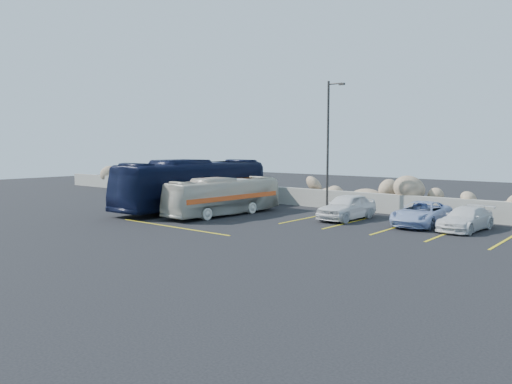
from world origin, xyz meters
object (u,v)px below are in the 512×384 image
Objects in this scene: lamppost at (329,143)px; vintage_bus at (224,196)px; car_a at (347,207)px; tour_coach at (194,184)px; car_c at (466,219)px; car_d at (421,214)px.

vintage_bus is at bearing -136.29° from lamppost.
vintage_bus is 7.31m from car_a.
lamppost reaches higher than car_a.
vintage_bus is (-4.58, -4.37, -3.17)m from lamppost.
tour_coach is at bearing 170.64° from vintage_bus.
car_c is (12.94, 3.54, -0.55)m from vintage_bus.
tour_coach is 2.59× the size of car_d.
tour_coach is 2.94× the size of car_c.
car_c is (16.30, 2.82, -1.05)m from tour_coach.
car_c is 2.25m from car_d.
lamppost is at bearing 22.77° from tour_coach.
lamppost is 7.17m from car_d.
lamppost is 9.19m from car_c.
car_c is at bearing -3.64° from car_d.
car_d is at bearing 10.19° from car_a.
car_c is (6.31, 0.50, -0.15)m from car_a.
lamppost reaches higher than car_c.
car_a is at bearing -169.62° from car_c.
car_d is (-2.25, 0.07, 0.05)m from car_c.
lamppost is 0.68× the size of tour_coach.
car_a is at bearing -173.83° from car_d.
lamppost is 7.08m from vintage_bus.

